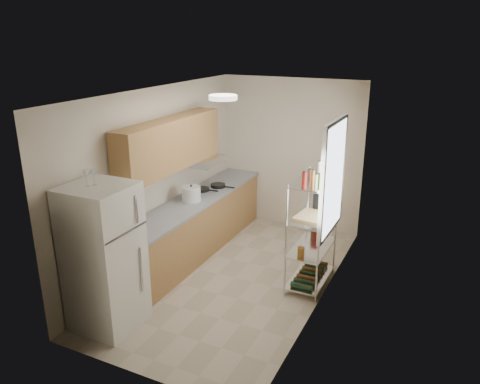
# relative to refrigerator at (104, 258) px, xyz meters

# --- Properties ---
(room) EXTENTS (2.52, 4.42, 2.62)m
(room) POSITION_rel_refrigerator_xyz_m (0.87, 1.61, 0.43)
(room) COLOR #B8AA95
(room) RESTS_ON ground
(counter_run) EXTENTS (0.63, 3.51, 0.90)m
(counter_run) POSITION_rel_refrigerator_xyz_m (-0.05, 2.05, -0.41)
(counter_run) COLOR #9F7A43
(counter_run) RESTS_ON ground
(upper_cabinets) EXTENTS (0.33, 2.20, 0.72)m
(upper_cabinets) POSITION_rel_refrigerator_xyz_m (-0.18, 1.71, 0.94)
(upper_cabinets) COLOR #9F7A43
(upper_cabinets) RESTS_ON room
(range_hood) EXTENTS (0.50, 0.60, 0.12)m
(range_hood) POSITION_rel_refrigerator_xyz_m (-0.13, 2.51, 0.52)
(range_hood) COLOR #B7BABC
(range_hood) RESTS_ON room
(window) EXTENTS (0.06, 1.00, 1.46)m
(window) POSITION_rel_refrigerator_xyz_m (2.10, 1.96, 0.68)
(window) COLOR white
(window) RESTS_ON room
(bakers_rack) EXTENTS (0.45, 0.90, 1.73)m
(bakers_rack) POSITION_rel_refrigerator_xyz_m (1.88, 1.91, 0.24)
(bakers_rack) COLOR silver
(bakers_rack) RESTS_ON ground
(ceiling_dome) EXTENTS (0.34, 0.34, 0.05)m
(ceiling_dome) POSITION_rel_refrigerator_xyz_m (0.87, 1.31, 1.70)
(ceiling_dome) COLOR white
(ceiling_dome) RESTS_ON room
(refrigerator) EXTENTS (0.71, 0.71, 1.73)m
(refrigerator) POSITION_rel_refrigerator_xyz_m (0.00, 0.00, 0.00)
(refrigerator) COLOR white
(refrigerator) RESTS_ON ground
(wine_glass_a) EXTENTS (0.07, 0.07, 0.18)m
(wine_glass_a) POSITION_rel_refrigerator_xyz_m (-0.03, 0.00, 0.96)
(wine_glass_a) COLOR silver
(wine_glass_a) RESTS_ON refrigerator
(wine_glass_b) EXTENTS (0.07, 0.07, 0.19)m
(wine_glass_b) POSITION_rel_refrigerator_xyz_m (-0.07, -0.06, 0.96)
(wine_glass_b) COLOR silver
(wine_glass_b) RESTS_ON refrigerator
(rice_cooker) EXTENTS (0.28, 0.28, 0.23)m
(rice_cooker) POSITION_rel_refrigerator_xyz_m (-0.03, 1.97, 0.15)
(rice_cooker) COLOR silver
(rice_cooker) RESTS_ON counter_run
(frying_pan_large) EXTENTS (0.26, 0.26, 0.04)m
(frying_pan_large) POSITION_rel_refrigerator_xyz_m (-0.13, 2.46, 0.05)
(frying_pan_large) COLOR black
(frying_pan_large) RESTS_ON counter_run
(frying_pan_small) EXTENTS (0.25, 0.25, 0.05)m
(frying_pan_small) POSITION_rel_refrigerator_xyz_m (0.01, 2.74, 0.06)
(frying_pan_small) COLOR black
(frying_pan_small) RESTS_ON counter_run
(cutting_board) EXTENTS (0.39, 0.48, 0.03)m
(cutting_board) POSITION_rel_refrigerator_xyz_m (1.87, 1.86, 0.16)
(cutting_board) COLOR tan
(cutting_board) RESTS_ON bakers_rack
(espresso_machine) EXTENTS (0.16, 0.24, 0.27)m
(espresso_machine) POSITION_rel_refrigerator_xyz_m (1.89, 2.20, 0.28)
(espresso_machine) COLOR black
(espresso_machine) RESTS_ON bakers_rack
(storage_bag) EXTENTS (0.12, 0.15, 0.16)m
(storage_bag) POSITION_rel_refrigerator_xyz_m (1.84, 2.24, -0.23)
(storage_bag) COLOR maroon
(storage_bag) RESTS_ON bakers_rack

